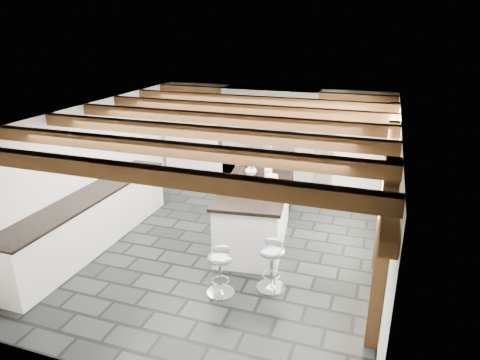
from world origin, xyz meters
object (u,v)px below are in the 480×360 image
(kitchen_island, at_px, (255,214))
(bar_stool_far, at_px, (220,265))
(bar_stool_near, at_px, (272,259))
(range_cooker, at_px, (269,173))

(kitchen_island, height_order, bar_stool_far, kitchen_island)
(bar_stool_near, bearing_deg, kitchen_island, 115.46)
(range_cooker, distance_m, bar_stool_far, 3.92)
(bar_stool_near, height_order, bar_stool_far, bar_stool_near)
(range_cooker, relative_size, bar_stool_near, 1.30)
(range_cooker, xyz_separation_m, kitchen_island, (0.37, -2.31, 0.06))
(kitchen_island, bearing_deg, bar_stool_far, -97.78)
(kitchen_island, xyz_separation_m, bar_stool_near, (0.63, -1.24, -0.05))
(range_cooker, distance_m, kitchen_island, 2.34)
(range_cooker, height_order, bar_stool_near, range_cooker)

